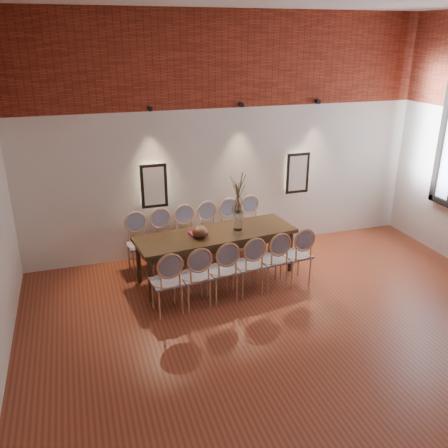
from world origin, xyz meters
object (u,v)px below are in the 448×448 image
object	(u,v)px
dining_table	(216,255)
chair_near_c	(222,270)
chair_far_a	(140,245)
chair_far_b	(165,240)
chair_far_e	(233,228)
chair_near_a	(166,281)
bowl	(200,232)
book	(198,233)
chair_near_e	(273,259)
chair_near_b	(195,276)
chair_near_d	(248,265)
chair_far_d	(211,232)
chair_far_f	(254,225)
chair_near_f	(296,255)
vase	(238,220)
chair_far_c	(189,236)

from	to	relation	value
dining_table	chair_near_c	xyz separation A→B (m)	(-0.13, -0.70, 0.09)
chair_far_a	chair_far_b	size ratio (longest dim) A/B	1.00
chair_far_e	chair_near_c	bearing A→B (deg)	58.57
chair_near_a	bowl	distance (m)	1.05
book	chair_near_e	bearing A→B (deg)	-33.61
chair_far_e	bowl	xyz separation A→B (m)	(-0.82, -0.83, 0.37)
chair_near_e	book	xyz separation A→B (m)	(-0.98, 0.65, 0.30)
chair_near_b	chair_near_e	size ratio (longest dim) A/B	1.00
chair_near_b	chair_far_a	bearing A→B (deg)	106.99
chair_near_a	chair_near_b	xyz separation A→B (m)	(0.41, 0.05, 0.00)
chair_near_d	bowl	distance (m)	0.89
chair_far_a	chair_far_e	world-z (taller)	same
chair_near_a	chair_far_d	bearing A→B (deg)	47.49
chair_far_b	chair_near_c	bearing A→B (deg)	106.99
chair_far_e	book	world-z (taller)	chair_far_e
chair_near_a	book	size ratio (longest dim) A/B	3.62
chair_near_c	chair_far_a	world-z (taller)	same
chair_far_a	chair_far_f	distance (m)	2.08
chair_far_f	chair_far_e	bearing A→B (deg)	-0.00
book	bowl	bearing A→B (deg)	-93.25
chair_near_f	chair_near_c	bearing A→B (deg)	-180.00
chair_near_b	chair_near_d	bearing A→B (deg)	0.00
chair_near_a	vase	bearing A→B (deg)	25.68
chair_near_d	chair_far_d	distance (m)	1.36
chair_near_e	book	bearing A→B (deg)	139.67
chair_near_d	chair_far_e	bearing A→B (deg)	73.01
chair_near_e	book	world-z (taller)	chair_near_e
chair_near_e	bowl	size ratio (longest dim) A/B	3.92
chair_far_d	dining_table	bearing A→B (deg)	73.01
chair_near_a	chair_far_f	world-z (taller)	same
chair_near_f	bowl	size ratio (longest dim) A/B	3.92
chair_far_b	chair_far_c	bearing A→B (deg)	-180.00
chair_near_d	chair_near_e	size ratio (longest dim) A/B	1.00
vase	bowl	xyz separation A→B (m)	(-0.66, -0.13, -0.06)
dining_table	chair_near_f	world-z (taller)	chair_near_f
chair_near_b	chair_near_f	xyz separation A→B (m)	(1.66, 0.20, 0.00)
chair_near_b	chair_far_b	bearing A→B (deg)	90.00
chair_far_a	chair_far_f	bearing A→B (deg)	-180.00
chair_far_b	bowl	bearing A→B (deg)	114.55
chair_near_f	chair_far_b	xyz separation A→B (m)	(-1.81, 1.16, 0.00)
chair_far_c	vase	distance (m)	1.00
chair_near_c	book	size ratio (longest dim) A/B	3.62
chair_near_a	chair_far_e	bearing A→B (deg)	39.29
dining_table	chair_far_c	xyz separation A→B (m)	(-0.29, 0.65, 0.09)
chair_near_b	chair_far_d	distance (m)	1.60
chair_near_d	chair_far_e	world-z (taller)	same
book	chair_far_d	bearing A→B (deg)	58.49
chair_near_f	chair_far_a	world-z (taller)	same
chair_near_c	chair_far_d	world-z (taller)	same
chair_far_a	bowl	world-z (taller)	chair_far_a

